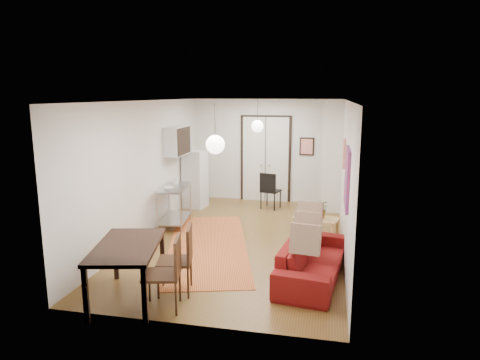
% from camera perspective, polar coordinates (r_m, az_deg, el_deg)
% --- Properties ---
extents(floor, '(7.00, 7.00, 0.00)m').
position_cam_1_polar(floor, '(9.17, 0.13, -7.91)').
color(floor, brown).
rests_on(floor, ground).
extents(ceiling, '(4.20, 7.00, 0.02)m').
position_cam_1_polar(ceiling, '(8.66, 0.14, 10.53)').
color(ceiling, white).
rests_on(ceiling, wall_back).
extents(wall_back, '(4.20, 0.02, 2.90)m').
position_cam_1_polar(wall_back, '(12.21, 3.47, 3.93)').
color(wall_back, silver).
rests_on(wall_back, floor).
extents(wall_front, '(4.20, 0.02, 2.90)m').
position_cam_1_polar(wall_front, '(5.51, -7.30, -5.38)').
color(wall_front, silver).
rests_on(wall_front, floor).
extents(wall_left, '(0.02, 7.00, 2.90)m').
position_cam_1_polar(wall_left, '(9.44, -12.45, 1.49)').
color(wall_left, silver).
rests_on(wall_left, floor).
extents(wall_right, '(0.02, 7.00, 2.90)m').
position_cam_1_polar(wall_right, '(8.63, 13.92, 0.50)').
color(wall_right, silver).
rests_on(wall_right, floor).
extents(double_doors, '(1.44, 0.06, 2.50)m').
position_cam_1_polar(double_doors, '(12.20, 3.43, 2.74)').
color(double_doors, silver).
rests_on(double_doors, wall_back).
extents(stub_partition, '(0.50, 0.10, 2.90)m').
position_cam_1_polar(stub_partition, '(11.14, 12.21, 2.97)').
color(stub_partition, silver).
rests_on(stub_partition, floor).
extents(wall_cabinet, '(0.35, 1.00, 0.70)m').
position_cam_1_polar(wall_cabinet, '(10.69, -8.38, 5.20)').
color(wall_cabinet, silver).
rests_on(wall_cabinet, wall_left).
extents(painting_popart, '(0.05, 1.00, 1.00)m').
position_cam_1_polar(painting_popart, '(7.36, 14.11, 0.24)').
color(painting_popart, red).
rests_on(painting_popart, wall_right).
extents(painting_abstract, '(0.05, 0.50, 0.60)m').
position_cam_1_polar(painting_abstract, '(9.36, 13.71, 3.51)').
color(painting_abstract, white).
rests_on(painting_abstract, wall_right).
extents(poster_back, '(0.40, 0.03, 0.50)m').
position_cam_1_polar(poster_back, '(12.05, 8.89, 4.43)').
color(poster_back, red).
rests_on(poster_back, wall_back).
extents(print_left, '(0.03, 0.44, 0.54)m').
position_cam_1_polar(print_left, '(11.20, -8.23, 5.74)').
color(print_left, '#A16743').
rests_on(print_left, wall_left).
extents(pendant_back, '(0.30, 0.30, 0.80)m').
position_cam_1_polar(pendant_back, '(10.65, 2.33, 7.18)').
color(pendant_back, white).
rests_on(pendant_back, ceiling).
extents(pendant_front, '(0.30, 0.30, 0.80)m').
position_cam_1_polar(pendant_front, '(6.75, -3.31, 4.74)').
color(pendant_front, white).
rests_on(pendant_front, ceiling).
extents(kilim_rug, '(2.58, 4.37, 0.01)m').
position_cam_1_polar(kilim_rug, '(8.81, -4.29, -8.73)').
color(kilim_rug, '#C46331').
rests_on(kilim_rug, floor).
extents(sofa, '(2.33, 1.18, 0.65)m').
position_cam_1_polar(sofa, '(7.35, 9.69, -10.36)').
color(sofa, maroon).
rests_on(sofa, floor).
extents(coffee_table, '(1.04, 0.75, 0.41)m').
position_cam_1_polar(coffee_table, '(9.42, 10.12, -5.28)').
color(coffee_table, tan).
rests_on(coffee_table, floor).
extents(potted_plant, '(0.43, 0.40, 0.40)m').
position_cam_1_polar(potted_plant, '(9.35, 10.79, -3.79)').
color(potted_plant, '#285928').
rests_on(potted_plant, coffee_table).
extents(kitchen_counter, '(0.78, 1.30, 0.94)m').
position_cam_1_polar(kitchen_counter, '(10.02, -8.74, -2.72)').
color(kitchen_counter, '#ABACAF').
rests_on(kitchen_counter, floor).
extents(bowl, '(0.25, 0.25, 0.05)m').
position_cam_1_polar(bowl, '(9.67, -9.42, -1.10)').
color(bowl, silver).
rests_on(bowl, kitchen_counter).
extents(soap_bottle, '(0.10, 0.10, 0.19)m').
position_cam_1_polar(soap_bottle, '(10.17, -8.57, -0.05)').
color(soap_bottle, '#5285B1').
rests_on(soap_bottle, kitchen_counter).
extents(fridge, '(0.62, 0.62, 1.55)m').
position_cam_1_polar(fridge, '(11.59, -6.00, 0.11)').
color(fridge, silver).
rests_on(fridge, floor).
extents(dining_table, '(1.20, 1.71, 0.86)m').
position_cam_1_polar(dining_table, '(6.60, -14.81, -9.10)').
color(dining_table, black).
rests_on(dining_table, floor).
extents(dining_chair_near, '(0.60, 0.77, 1.06)m').
position_cam_1_polar(dining_chair_near, '(6.81, -8.42, -9.47)').
color(dining_chair_near, '#3A2112').
rests_on(dining_chair_near, floor).
extents(dining_chair_far, '(0.60, 0.77, 1.06)m').
position_cam_1_polar(dining_chair_far, '(6.36, -10.07, -11.08)').
color(dining_chair_far, '#3A2112').
rests_on(dining_chair_far, floor).
extents(black_side_chair, '(0.56, 0.57, 0.99)m').
position_cam_1_polar(black_side_chair, '(11.55, 4.20, -0.88)').
color(black_side_chair, black).
rests_on(black_side_chair, floor).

